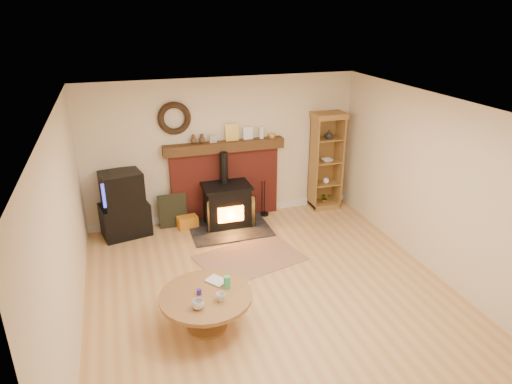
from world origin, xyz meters
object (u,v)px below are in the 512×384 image
object	(u,v)px
curio_cabinet	(326,161)
wood_stove	(227,206)
tv_unit	(124,205)
coffee_table	(206,301)

from	to	relation	value
curio_cabinet	wood_stove	bearing A→B (deg)	-172.26
curio_cabinet	tv_unit	bearing A→B (deg)	-178.71
wood_stove	coffee_table	distance (m)	2.85
coffee_table	tv_unit	bearing A→B (deg)	106.18
tv_unit	coffee_table	world-z (taller)	tv_unit
wood_stove	tv_unit	world-z (taller)	wood_stove
wood_stove	tv_unit	distance (m)	1.79
tv_unit	curio_cabinet	size ratio (longest dim) A/B	0.61
wood_stove	coffee_table	size ratio (longest dim) A/B	1.23
wood_stove	curio_cabinet	size ratio (longest dim) A/B	0.74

